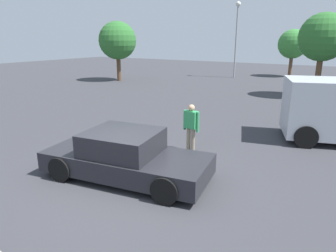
# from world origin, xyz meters

# --- Properties ---
(ground_plane) EXTENTS (80.00, 80.00, 0.00)m
(ground_plane) POSITION_xyz_m (0.00, 0.00, 0.00)
(ground_plane) COLOR #38383D
(sedan_foreground) EXTENTS (4.50, 2.43, 1.24)m
(sedan_foreground) POSITION_xyz_m (-0.20, 0.26, 0.57)
(sedan_foreground) COLOR #232328
(sedan_foreground) RESTS_ON ground_plane
(dog) EXTENTS (0.63, 0.36, 0.39)m
(dog) POSITION_xyz_m (-1.41, 2.85, 0.24)
(dog) COLOR white
(dog) RESTS_ON ground_plane
(pedestrian) EXTENTS (0.57, 0.27, 1.52)m
(pedestrian) POSITION_xyz_m (0.32, 2.86, 0.90)
(pedestrian) COLOR gray
(pedestrian) RESTS_ON ground_plane
(light_post_mid) EXTENTS (0.44, 0.44, 6.62)m
(light_post_mid) POSITION_xyz_m (-5.30, 21.96, 4.47)
(light_post_mid) COLOR gray
(light_post_mid) RESTS_ON ground_plane
(tree_back_left) EXTENTS (2.67, 2.67, 4.35)m
(tree_back_left) POSITION_xyz_m (-1.04, 25.41, 2.99)
(tree_back_left) COLOR brown
(tree_back_left) RESTS_ON ground_plane
(tree_back_right) EXTENTS (3.12, 3.12, 4.90)m
(tree_back_right) POSITION_xyz_m (-12.89, 14.58, 3.32)
(tree_back_right) COLOR brown
(tree_back_right) RESTS_ON ground_plane
(tree_far_right) EXTENTS (2.80, 2.80, 4.98)m
(tree_far_right) POSITION_xyz_m (2.47, 15.17, 3.54)
(tree_far_right) COLOR brown
(tree_far_right) RESTS_ON ground_plane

